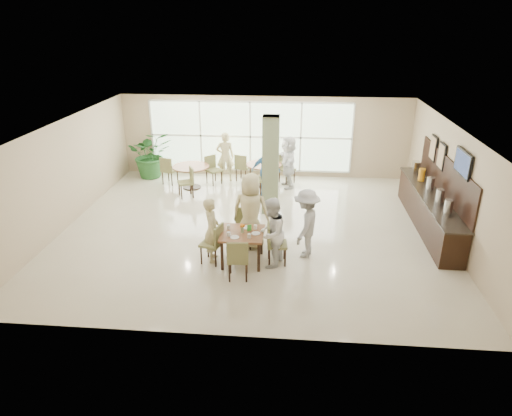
# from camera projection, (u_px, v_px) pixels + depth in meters

# --- Properties ---
(ground) EXTENTS (10.00, 10.00, 0.00)m
(ground) POSITION_uv_depth(u_px,v_px,m) (253.00, 228.00, 12.27)
(ground) COLOR beige
(ground) RESTS_ON ground
(room_shell) EXTENTS (10.00, 10.00, 10.00)m
(room_shell) POSITION_uv_depth(u_px,v_px,m) (252.00, 168.00, 11.61)
(room_shell) COLOR white
(room_shell) RESTS_ON ground
(window_bank) EXTENTS (7.00, 0.04, 7.00)m
(window_bank) POSITION_uv_depth(u_px,v_px,m) (250.00, 137.00, 15.87)
(window_bank) COLOR silver
(window_bank) RESTS_ON ground
(column) EXTENTS (0.45, 0.45, 2.80)m
(column) POSITION_uv_depth(u_px,v_px,m) (271.00, 165.00, 12.80)
(column) COLOR #647450
(column) RESTS_ON ground
(main_table) EXTENTS (0.97, 0.97, 0.75)m
(main_table) POSITION_uv_depth(u_px,v_px,m) (242.00, 236.00, 10.35)
(main_table) COLOR brown
(main_table) RESTS_ON ground
(round_table_left) EXTENTS (1.21, 1.21, 0.75)m
(round_table_left) POSITION_uv_depth(u_px,v_px,m) (191.00, 170.00, 14.97)
(round_table_left) COLOR brown
(round_table_left) RESTS_ON ground
(round_table_right) EXTENTS (1.18, 1.18, 0.75)m
(round_table_right) POSITION_uv_depth(u_px,v_px,m) (264.00, 169.00, 15.17)
(round_table_right) COLOR brown
(round_table_right) RESTS_ON ground
(chairs_main_table) EXTENTS (2.02, 1.95, 0.95)m
(chairs_main_table) POSITION_uv_depth(u_px,v_px,m) (243.00, 243.00, 10.42)
(chairs_main_table) COLOR olive
(chairs_main_table) RESTS_ON ground
(chairs_table_left) EXTENTS (2.09, 1.91, 0.95)m
(chairs_table_left) POSITION_uv_depth(u_px,v_px,m) (190.00, 174.00, 15.00)
(chairs_table_left) COLOR olive
(chairs_table_left) RESTS_ON ground
(chairs_table_right) EXTENTS (2.12, 1.77, 0.95)m
(chairs_table_right) POSITION_uv_depth(u_px,v_px,m) (265.00, 172.00, 15.23)
(chairs_table_right) COLOR olive
(chairs_table_right) RESTS_ON ground
(tabletop_clutter) EXTENTS (0.79, 0.73, 0.21)m
(tabletop_clutter) POSITION_uv_depth(u_px,v_px,m) (243.00, 230.00, 10.28)
(tabletop_clutter) COLOR white
(tabletop_clutter) RESTS_ON main_table
(buffet_counter) EXTENTS (0.64, 4.70, 1.95)m
(buffet_counter) POSITION_uv_depth(u_px,v_px,m) (430.00, 208.00, 12.14)
(buffet_counter) COLOR black
(buffet_counter) RESTS_ON ground
(wall_tv) EXTENTS (0.06, 1.00, 0.58)m
(wall_tv) POSITION_uv_depth(u_px,v_px,m) (463.00, 163.00, 10.49)
(wall_tv) COLOR black
(wall_tv) RESTS_ON ground
(framed_art_a) EXTENTS (0.05, 0.55, 0.70)m
(framed_art_a) POSITION_uv_depth(u_px,v_px,m) (441.00, 156.00, 12.08)
(framed_art_a) COLOR black
(framed_art_a) RESTS_ON ground
(framed_art_b) EXTENTS (0.05, 0.55, 0.70)m
(framed_art_b) POSITION_uv_depth(u_px,v_px,m) (433.00, 148.00, 12.81)
(framed_art_b) COLOR black
(framed_art_b) RESTS_ON ground
(potted_plant) EXTENTS (1.93, 1.93, 1.65)m
(potted_plant) POSITION_uv_depth(u_px,v_px,m) (151.00, 154.00, 15.92)
(potted_plant) COLOR #235926
(potted_plant) RESTS_ON ground
(teen_left) EXTENTS (0.46, 0.62, 1.53)m
(teen_left) POSITION_uv_depth(u_px,v_px,m) (212.00, 230.00, 10.40)
(teen_left) COLOR #CABE87
(teen_left) RESTS_ON ground
(teen_far) EXTENTS (0.98, 0.62, 1.88)m
(teen_far) POSITION_uv_depth(u_px,v_px,m) (251.00, 211.00, 10.97)
(teen_far) COLOR #CABE87
(teen_far) RESTS_ON ground
(teen_right) EXTENTS (0.81, 0.93, 1.62)m
(teen_right) POSITION_uv_depth(u_px,v_px,m) (271.00, 233.00, 10.16)
(teen_right) COLOR white
(teen_right) RESTS_ON ground
(teen_standing) EXTENTS (0.88, 1.20, 1.66)m
(teen_standing) POSITION_uv_depth(u_px,v_px,m) (306.00, 223.00, 10.57)
(teen_standing) COLOR #9D9DA0
(teen_standing) RESTS_ON ground
(adult_a) EXTENTS (0.94, 0.57, 1.55)m
(adult_a) POSITION_uv_depth(u_px,v_px,m) (266.00, 171.00, 14.33)
(adult_a) COLOR #3E7FBA
(adult_a) RESTS_ON ground
(adult_b) EXTENTS (1.00, 1.70, 1.72)m
(adult_b) POSITION_uv_depth(u_px,v_px,m) (288.00, 162.00, 14.95)
(adult_b) COLOR white
(adult_b) RESTS_ON ground
(adult_standing) EXTENTS (0.68, 0.50, 1.71)m
(adult_standing) POSITION_uv_depth(u_px,v_px,m) (225.00, 157.00, 15.52)
(adult_standing) COLOR #CABE87
(adult_standing) RESTS_ON ground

